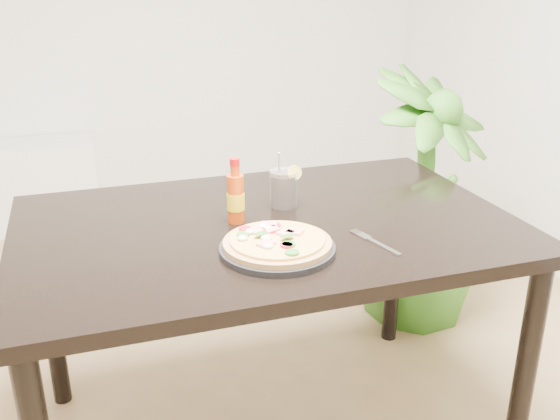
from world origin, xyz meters
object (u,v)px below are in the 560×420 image
object	(u,v)px
houseplant	(422,199)
plate	(277,249)
cola_cup	(284,189)
fork	(374,241)
dining_table	(267,248)
hot_sauce_bottle	(236,197)
pizza	(276,242)

from	to	relation	value
houseplant	plate	bearing A→B (deg)	-139.18
cola_cup	fork	world-z (taller)	cola_cup
dining_table	cola_cup	xyz separation A→B (m)	(0.09, 0.11, 0.14)
dining_table	cola_cup	distance (m)	0.19
hot_sauce_bottle	cola_cup	distance (m)	0.19
dining_table	houseplant	distance (m)	1.02
dining_table	houseplant	xyz separation A→B (m)	(0.84, 0.56, -0.14)
fork	houseplant	distance (m)	1.02
cola_cup	houseplant	xyz separation A→B (m)	(0.76, 0.45, -0.28)
pizza	houseplant	xyz separation A→B (m)	(0.88, 0.75, -0.25)
dining_table	plate	xyz separation A→B (m)	(-0.03, -0.20, 0.09)
plate	hot_sauce_bottle	bearing A→B (deg)	102.21
pizza	houseplant	size ratio (longest dim) A/B	0.26
hot_sauce_bottle	fork	bearing A→B (deg)	-39.21
hot_sauce_bottle	fork	size ratio (longest dim) A/B	1.01
plate	cola_cup	xyz separation A→B (m)	(0.12, 0.31, 0.04)
pizza	hot_sauce_bottle	bearing A→B (deg)	101.92
plate	hot_sauce_bottle	xyz separation A→B (m)	(-0.05, 0.23, 0.07)
cola_cup	fork	distance (m)	0.36
pizza	houseplant	distance (m)	1.18
dining_table	cola_cup	size ratio (longest dim) A/B	8.06
hot_sauce_bottle	fork	distance (m)	0.40
hot_sauce_bottle	cola_cup	size ratio (longest dim) A/B	1.08
cola_cup	houseplant	distance (m)	0.92
dining_table	cola_cup	world-z (taller)	cola_cup
fork	plate	bearing A→B (deg)	160.12
hot_sauce_bottle	cola_cup	xyz separation A→B (m)	(0.17, 0.08, -0.02)
fork	houseplant	world-z (taller)	houseplant
plate	fork	xyz separation A→B (m)	(0.26, -0.02, -0.01)
cola_cup	houseplant	bearing A→B (deg)	30.65
dining_table	plate	distance (m)	0.22
hot_sauce_bottle	houseplant	xyz separation A→B (m)	(0.93, 0.53, -0.30)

